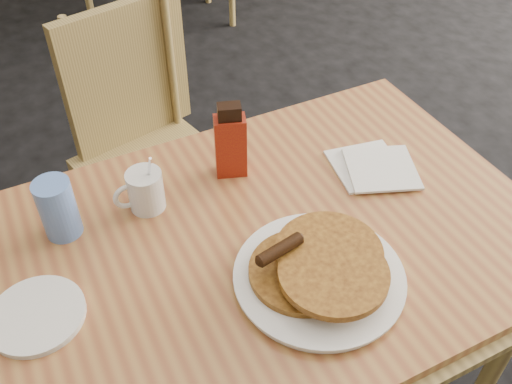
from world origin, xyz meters
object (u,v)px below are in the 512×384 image
chair_main_far (143,129)px  coffee_mug (144,190)px  main_table (265,251)px  pancake_plate (320,272)px  syrup_bottle (230,143)px  blue_tumbler (58,209)px

chair_main_far → coffee_mug: 0.63m
main_table → pancake_plate: bearing=-75.5°
pancake_plate → coffee_mug: coffee_mug is taller
syrup_bottle → blue_tumbler: syrup_bottle is taller
main_table → blue_tumbler: size_ratio=9.26×
main_table → coffee_mug: 0.28m
coffee_mug → pancake_plate: bearing=-39.4°
chair_main_far → coffee_mug: chair_main_far is taller
blue_tumbler → syrup_bottle: bearing=1.6°
chair_main_far → blue_tumbler: chair_main_far is taller
syrup_bottle → chair_main_far: bearing=115.6°
pancake_plate → blue_tumbler: size_ratio=2.48×
pancake_plate → syrup_bottle: syrup_bottle is taller
coffee_mug → syrup_bottle: bearing=22.7°
chair_main_far → syrup_bottle: syrup_bottle is taller
chair_main_far → syrup_bottle: size_ratio=5.02×
chair_main_far → pancake_plate: size_ratio=2.83×
main_table → pancake_plate: pancake_plate is taller
pancake_plate → blue_tumbler: 0.52m
pancake_plate → chair_main_far: bearing=94.1°
main_table → syrup_bottle: syrup_bottle is taller
pancake_plate → syrup_bottle: 0.36m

